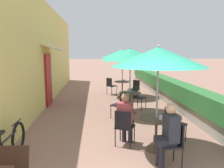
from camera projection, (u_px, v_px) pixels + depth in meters
cafe_facade_wall at (47, 54)px, 9.35m from camera, size 0.98×14.26×4.20m
planter_hedge at (165, 88)px, 10.03m from camera, size 0.60×13.26×1.01m
patio_table_near at (156, 126)px, 4.86m from camera, size 0.78×0.78×0.76m
patio_umbrella_near at (158, 57)px, 4.63m from camera, size 2.04×2.04×2.35m
cafe_chair_near_left at (173, 141)px, 4.17m from camera, size 0.43×0.43×0.87m
seated_patron_near_left at (168, 133)px, 4.12m from camera, size 0.42×0.36×1.25m
cafe_chair_near_right at (173, 121)px, 5.38m from camera, size 0.56×0.56×0.87m
cafe_chair_near_back at (124, 125)px, 5.06m from camera, size 0.53×0.53×0.87m
seated_patron_near_back at (126, 117)px, 5.14m from camera, size 0.46×0.50×1.25m
coffee_cup_near at (161, 118)px, 4.67m from camera, size 0.07×0.07×0.09m
patio_table_mid at (130, 98)px, 7.76m from camera, size 0.78×0.78×0.76m
patio_umbrella_mid at (130, 55)px, 7.53m from camera, size 2.04×2.04×2.35m
cafe_chair_mid_left at (120, 103)px, 7.14m from camera, size 0.56×0.56×0.87m
cafe_chair_mid_right at (138, 96)px, 8.40m from camera, size 0.56×0.56×0.87m
coffee_cup_mid at (132, 92)px, 7.61m from camera, size 0.07×0.07×0.09m
patio_table_far at (122, 86)px, 10.63m from camera, size 0.78×0.78×0.76m
patio_umbrella_far at (122, 54)px, 10.40m from camera, size 2.04×2.04×2.35m
cafe_chair_far_left at (111, 85)px, 11.10m from camera, size 0.56×0.56×0.87m
cafe_chair_far_right at (135, 88)px, 10.17m from camera, size 0.56×0.56×0.87m
coffee_cup_far at (124, 81)px, 10.56m from camera, size 0.07×0.07×0.09m
bicycle_leaning at (8, 147)px, 4.28m from camera, size 0.13×1.72×0.77m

